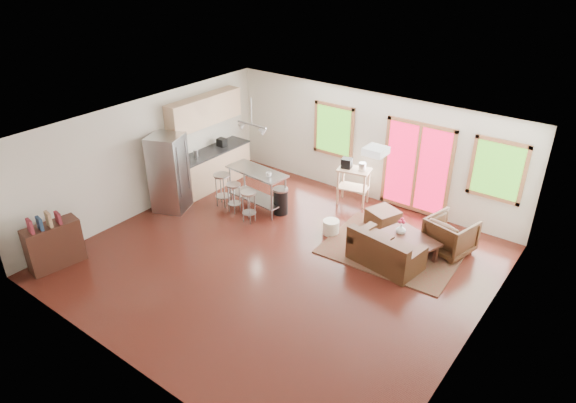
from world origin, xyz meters
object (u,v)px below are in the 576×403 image
Objects in this scene: island at (257,182)px; kitchen_cart at (353,174)px; loveseat at (385,252)px; coffee_table at (410,240)px; rug at (392,249)px; armchair at (451,234)px; refrigerator at (169,173)px; ottoman at (383,218)px.

island is 1.36× the size of kitchen_cart.
loveseat reaches higher than coffee_table.
coffee_table is 3.75m from island.
coffee_table reaches higher than rug.
loveseat is 1.47m from armchair.
coffee_table is 2.46m from kitchen_cart.
rug is 2.27m from kitchen_cart.
refrigerator reaches higher than rug.
ottoman is 0.52× the size of kitchen_cart.
island is (-3.73, -0.24, 0.27)m from coffee_table.
rug is 1.46× the size of refrigerator.
armchair is 0.47× the size of refrigerator.
rug is at bearing -179.79° from coffee_table.
island is at bearing -177.47° from loveseat.
ottoman is 2.96m from island.
loveseat is 1.30× the size of kitchen_cart.
kitchen_cart reaches higher than ottoman.
island is (-2.76, -0.97, 0.45)m from ottoman.
kitchen_cart is (-1.11, 0.53, 0.57)m from ottoman.
ottoman is (-0.97, 0.73, -0.18)m from coffee_table.
refrigerator is at bearing -139.57° from kitchen_cart.
island is at bearing 16.46° from refrigerator.
loveseat is 0.96× the size of island.
coffee_table is 1.48× the size of armchair.
island is at bearing -160.55° from ottoman.
loveseat is 1.16× the size of coffee_table.
loveseat reaches higher than ottoman.
coffee_table is at bearing 0.21° from rug.
rug is 0.51m from coffee_table.
rug is 1.80× the size of loveseat.
armchair is at bearing 11.31° from island.
coffee_table is 0.82× the size of island.
loveseat is (0.10, -0.58, 0.27)m from rug.
rug is 0.65m from loveseat.
kitchen_cart is (-1.73, 1.26, 0.75)m from rug.
kitchen_cart reaches higher than loveseat.
refrigerator reaches higher than loveseat.
armchair is at bearing 63.81° from loveseat.
rug is 5.22m from refrigerator.
refrigerator is at bearing -163.39° from rug.
ottoman reaches higher than rug.
loveseat is 1.73× the size of armchair.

